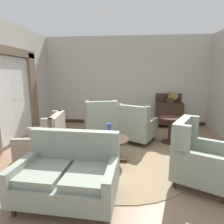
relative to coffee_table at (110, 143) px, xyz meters
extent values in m
plane|color=#896B51|center=(0.23, -0.15, -0.40)|extent=(9.20, 9.20, 0.00)
cube|color=#BCB7AD|center=(0.23, 3.13, 1.12)|extent=(5.84, 0.08, 3.05)
cube|color=#BCB7AD|center=(-2.61, 0.83, 1.12)|extent=(0.08, 4.60, 3.05)
cube|color=#382319|center=(0.23, 3.08, -0.34)|extent=(5.68, 0.03, 0.12)
cylinder|color=#847051|center=(0.23, 0.15, -0.40)|extent=(2.92, 2.92, 0.01)
cube|color=silver|center=(-2.55, 0.88, 0.75)|extent=(0.03, 1.41, 2.02)
cube|color=white|center=(-2.53, 0.88, 0.75)|extent=(0.02, 1.49, 2.10)
cube|color=white|center=(-2.53, 0.88, 0.75)|extent=(0.02, 0.04, 2.02)
cube|color=white|center=(-2.53, 0.88, 0.75)|extent=(0.02, 1.41, 0.04)
cube|color=#75604C|center=(-2.49, 1.77, 0.80)|extent=(0.10, 0.32, 2.32)
cube|color=#75604C|center=(-2.49, 0.88, 1.91)|extent=(0.10, 2.09, 0.20)
cylinder|color=#382319|center=(0.00, 0.00, 0.09)|extent=(0.77, 0.77, 0.04)
cylinder|color=#382319|center=(0.00, 0.00, -0.14)|extent=(0.10, 0.10, 0.43)
cube|color=#382319|center=(0.22, 0.00, -0.37)|extent=(0.28, 0.06, 0.07)
cube|color=#382319|center=(-0.10, 0.19, -0.37)|extent=(0.18, 0.28, 0.07)
cube|color=#382319|center=(-0.13, -0.18, -0.37)|extent=(0.22, 0.26, 0.07)
cylinder|color=#384C93|center=(-0.01, -0.02, 0.12)|extent=(0.09, 0.09, 0.02)
ellipsoid|color=#384C93|center=(-0.01, -0.02, 0.22)|extent=(0.16, 0.16, 0.18)
cylinder|color=#384C93|center=(-0.01, -0.02, 0.37)|extent=(0.07, 0.07, 0.10)
torus|color=#384C93|center=(-0.01, -0.02, 0.42)|extent=(0.12, 0.12, 0.02)
cube|color=gray|center=(-0.45, -1.30, -0.13)|extent=(1.40, 0.93, 0.26)
cube|color=gray|center=(-0.44, -0.94, 0.27)|extent=(1.37, 0.21, 0.54)
cube|color=gray|center=(-0.75, -1.32, 0.05)|extent=(0.58, 0.69, 0.10)
cube|color=gray|center=(-0.16, -1.35, 0.05)|extent=(0.58, 0.69, 0.10)
cube|color=gray|center=(-1.08, -1.32, 0.11)|extent=(0.15, 0.76, 0.20)
cube|color=gray|center=(0.17, -1.38, 0.11)|extent=(0.15, 0.76, 0.20)
cylinder|color=#382319|center=(-1.05, -1.62, -0.33)|extent=(0.06, 0.06, 0.14)
cylinder|color=#382319|center=(0.11, -1.67, -0.33)|extent=(0.06, 0.06, 0.14)
cylinder|color=#382319|center=(-1.02, -0.92, -0.33)|extent=(0.06, 0.06, 0.14)
cylinder|color=#382319|center=(0.14, -0.98, -0.33)|extent=(0.06, 0.06, 0.14)
cube|color=gray|center=(1.57, -0.66, -0.11)|extent=(1.12, 1.11, 0.30)
cube|color=gray|center=(1.26, -0.51, 0.35)|extent=(0.50, 0.80, 0.61)
cube|color=gray|center=(1.17, -0.87, 0.42)|extent=(0.22, 0.18, 0.46)
cube|color=gray|center=(1.50, -0.22, 0.42)|extent=(0.22, 0.18, 0.46)
cube|color=gray|center=(1.45, -1.01, 0.15)|extent=(0.70, 0.42, 0.22)
cube|color=gray|center=(1.78, -0.36, 0.15)|extent=(0.70, 0.42, 0.22)
cylinder|color=#382319|center=(1.72, -1.11, -0.33)|extent=(0.06, 0.06, 0.14)
cylinder|color=#382319|center=(1.12, -0.81, -0.33)|extent=(0.06, 0.06, 0.14)
cylinder|color=#382319|center=(1.42, -0.21, -0.33)|extent=(0.06, 0.06, 0.14)
cube|color=gray|center=(-0.41, 1.38, -0.13)|extent=(1.03, 1.10, 0.27)
cube|color=gray|center=(-0.30, 1.02, 0.36)|extent=(0.81, 0.37, 0.70)
cube|color=gray|center=(0.01, 1.21, 0.44)|extent=(0.15, 0.22, 0.53)
cube|color=gray|center=(-0.66, 1.00, 0.44)|extent=(0.15, 0.22, 0.53)
cube|color=gray|center=(-0.09, 1.53, 0.10)|extent=(0.33, 0.79, 0.20)
cube|color=gray|center=(-0.76, 1.33, 0.10)|extent=(0.33, 0.79, 0.20)
cylinder|color=#382319|center=(-0.22, 1.83, -0.33)|extent=(0.06, 0.06, 0.14)
cylinder|color=#382319|center=(-0.83, 1.64, -0.33)|extent=(0.06, 0.06, 0.14)
cylinder|color=#382319|center=(0.00, 1.12, -0.33)|extent=(0.06, 0.06, 0.14)
cylinder|color=#382319|center=(-0.61, 0.93, -0.33)|extent=(0.06, 0.06, 0.14)
cube|color=gray|center=(-1.39, -0.10, -0.12)|extent=(0.93, 0.94, 0.29)
cube|color=gray|center=(-1.05, -0.05, 0.31)|extent=(0.25, 0.84, 0.56)
cube|color=gray|center=(-1.19, 0.30, 0.38)|extent=(0.21, 0.13, 0.43)
cube|color=gray|center=(-1.09, -0.43, 0.38)|extent=(0.21, 0.13, 0.43)
cube|color=gray|center=(-1.49, 0.26, 0.12)|extent=(0.73, 0.20, 0.19)
cube|color=gray|center=(-1.39, -0.47, 0.12)|extent=(0.73, 0.20, 0.19)
cylinder|color=#382319|center=(-1.76, 0.19, -0.33)|extent=(0.06, 0.06, 0.14)
cylinder|color=#382319|center=(-1.67, -0.48, -0.33)|extent=(0.06, 0.06, 0.14)
cylinder|color=#382319|center=(-1.10, 0.28, -0.33)|extent=(0.06, 0.06, 0.14)
cylinder|color=#382319|center=(-1.01, -0.39, -0.33)|extent=(0.06, 0.06, 0.14)
cube|color=gray|center=(0.59, 1.27, -0.11)|extent=(1.14, 1.14, 0.31)
cube|color=gray|center=(0.43, 0.95, 0.33)|extent=(0.82, 0.51, 0.57)
cube|color=gray|center=(0.81, 0.86, 0.40)|extent=(0.18, 0.22, 0.44)
cube|color=gray|center=(0.14, 1.20, 0.40)|extent=(0.18, 0.22, 0.44)
cube|color=gray|center=(0.95, 1.14, 0.14)|extent=(0.43, 0.72, 0.19)
cube|color=gray|center=(0.28, 1.48, 0.14)|extent=(0.43, 0.72, 0.19)
cylinder|color=#382319|center=(1.06, 1.42, -0.33)|extent=(0.06, 0.06, 0.14)
cylinder|color=#382319|center=(0.44, 1.73, -0.33)|extent=(0.06, 0.06, 0.14)
cylinder|color=#382319|center=(0.74, 0.80, -0.33)|extent=(0.06, 0.06, 0.14)
cylinder|color=#382319|center=(0.13, 1.11, -0.33)|extent=(0.06, 0.06, 0.14)
cylinder|color=#382319|center=(1.43, 1.25, 0.27)|extent=(0.58, 0.58, 0.03)
cylinder|color=#382319|center=(1.43, 1.25, -0.07)|extent=(0.07, 0.07, 0.66)
cylinder|color=#382319|center=(1.43, 1.25, -0.38)|extent=(0.38, 0.38, 0.04)
cube|color=#382319|center=(1.71, 2.83, 0.07)|extent=(0.87, 0.43, 0.75)
cube|color=#382319|center=(1.71, 3.03, 0.59)|extent=(0.87, 0.04, 0.27)
cube|color=#382319|center=(1.33, 2.67, -0.35)|extent=(0.06, 0.06, 0.10)
cube|color=#382319|center=(2.10, 2.67, -0.35)|extent=(0.06, 0.06, 0.10)
cube|color=#382319|center=(1.33, 3.00, -0.35)|extent=(0.06, 0.06, 0.10)
cube|color=#382319|center=(2.10, 3.00, -0.35)|extent=(0.06, 0.06, 0.10)
cube|color=#382319|center=(1.71, 2.81, 0.52)|extent=(0.24, 0.24, 0.14)
cone|color=#B28942|center=(1.77, 2.73, 0.74)|extent=(0.47, 0.52, 0.44)
camera|label=1|loc=(0.39, -3.58, 1.37)|focal=30.20mm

